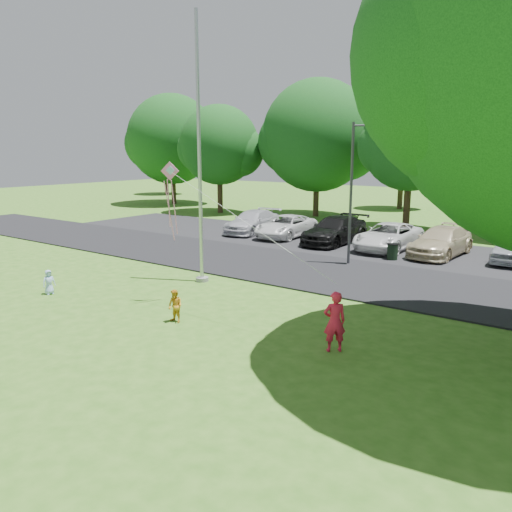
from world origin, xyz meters
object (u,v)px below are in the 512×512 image
Objects in this scene: trash_can at (392,252)px; kite at (173,186)px; child_blue at (49,282)px; woman at (335,322)px; flagpole at (200,175)px; street_lamp at (357,181)px; child_yellow at (175,306)px.

trash_can is 0.12× the size of kite.
child_blue is at bearing -122.45° from trash_can.
woman is 0.24× the size of kite.
flagpole is 7.18m from street_lamp.
trash_can is at bearing 59.40° from flagpole.
flagpole is at bearing -139.40° from street_lamp.
flagpole is at bearing 85.92° from kite.
woman is at bearing -35.01° from kite.
street_lamp reaches higher than woman.
street_lamp is at bearing 45.68° from kite.
trash_can is at bearing 42.69° from kite.
flagpole is 8.81m from woman.
street_lamp is 6.24× the size of child_yellow.
child_blue is 0.14× the size of kite.
trash_can is (4.73, 8.00, -3.75)m from flagpole.
flagpole reaches higher than child_blue.
kite reaches higher than woman.
flagpole reaches higher than street_lamp.
child_yellow reaches higher than child_blue.
kite reaches higher than trash_can.
child_blue is (-5.82, -0.47, -0.06)m from child_yellow.
street_lamp is at bearing -110.18° from woman.
woman is at bearing 11.60° from child_yellow.
kite is (-6.17, 0.61, 3.13)m from woman.
flagpole reaches higher than trash_can.
child_yellow is (-1.07, -10.26, -3.26)m from street_lamp.
flagpole is at bearing 124.61° from child_yellow.
street_lamp is 13.17m from child_blue.
woman is 10.77m from child_blue.
child_yellow is (2.57, -4.08, -3.66)m from flagpole.
trash_can is 14.88m from child_blue.
trash_can is 0.52× the size of woman.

